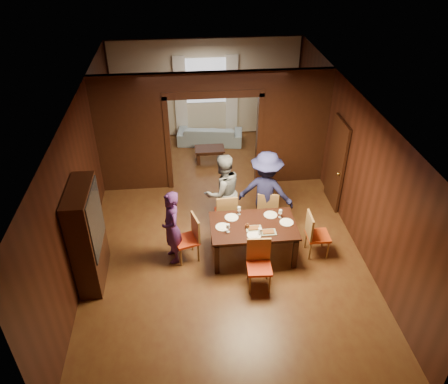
{
  "coord_description": "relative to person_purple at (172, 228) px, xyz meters",
  "views": [
    {
      "loc": [
        -0.68,
        -7.78,
        6.0
      ],
      "look_at": [
        0.05,
        -0.4,
        1.05
      ],
      "focal_mm": 35.0,
      "sensor_mm": 36.0,
      "label": 1
    }
  ],
  "objects": [
    {
      "name": "sofa",
      "position": [
        1.09,
        4.97,
        -0.5
      ],
      "size": [
        1.97,
        1.0,
        0.55
      ],
      "primitive_type": "imported",
      "rotation": [
        0.0,
        0.0,
        2.99
      ],
      "color": "#8CA5B7",
      "rests_on": "floor"
    },
    {
      "name": "wineglass_far",
      "position": [
        1.35,
        0.32,
        0.07
      ],
      "size": [
        0.08,
        0.08,
        0.18
      ],
      "primitive_type": null,
      "color": "white",
      "rests_on": "dining_table"
    },
    {
      "name": "room_walls",
      "position": [
        1.04,
        3.01,
        0.73
      ],
      "size": [
        5.52,
        9.01,
        2.9
      ],
      "color": "black",
      "rests_on": "floor"
    },
    {
      "name": "hutch",
      "position": [
        -1.49,
        -0.38,
        0.22
      ],
      "size": [
        0.4,
        1.2,
        2.0
      ],
      "primitive_type": "cube",
      "color": "black",
      "rests_on": "floor"
    },
    {
      "name": "person_navy",
      "position": [
        1.98,
        0.85,
        0.14
      ],
      "size": [
        1.35,
        1.07,
        1.83
      ],
      "primitive_type": "imported",
      "rotation": [
        0.0,
        0.0,
        2.76
      ],
      "color": "#18193E",
      "rests_on": "floor"
    },
    {
      "name": "curtain_right",
      "position": [
        1.79,
        5.52,
        0.47
      ],
      "size": [
        0.35,
        0.06,
        2.4
      ],
      "primitive_type": "cube",
      "color": "white",
      "rests_on": "back_wall"
    },
    {
      "name": "wineglass_right",
      "position": [
        2.15,
        0.14,
        0.07
      ],
      "size": [
        0.08,
        0.08,
        0.18
      ],
      "primitive_type": null,
      "color": "white",
      "rests_on": "dining_table"
    },
    {
      "name": "dining_table",
      "position": [
        1.58,
        -0.05,
        -0.4
      ],
      "size": [
        1.67,
        1.04,
        0.76
      ],
      "primitive_type": "cube",
      "color": "black",
      "rests_on": "floor"
    },
    {
      "name": "plate_near",
      "position": [
        1.54,
        -0.37,
        -0.01
      ],
      "size": [
        0.27,
        0.27,
        0.01
      ],
      "primitive_type": "cylinder",
      "color": "white",
      "rests_on": "dining_table"
    },
    {
      "name": "chair_near",
      "position": [
        1.57,
        -0.92,
        -0.29
      ],
      "size": [
        0.46,
        0.46,
        0.97
      ],
      "primitive_type": null,
      "rotation": [
        0.0,
        0.0,
        -0.05
      ],
      "color": "red",
      "rests_on": "floor"
    },
    {
      "name": "window_far",
      "position": [
        1.04,
        5.56,
        0.92
      ],
      "size": [
        1.2,
        0.03,
        1.3
      ],
      "primitive_type": "cube",
      "color": "silver",
      "rests_on": "back_wall"
    },
    {
      "name": "chair_far_r",
      "position": [
        2.03,
        0.86,
        -0.29
      ],
      "size": [
        0.51,
        0.51,
        0.97
      ],
      "primitive_type": null,
      "rotation": [
        0.0,
        0.0,
        2.98
      ],
      "color": "orange",
      "rests_on": "floor"
    },
    {
      "name": "plate_right",
      "position": [
        2.24,
        -0.04,
        -0.01
      ],
      "size": [
        0.27,
        0.27,
        0.01
      ],
      "primitive_type": "cylinder",
      "color": "white",
      "rests_on": "dining_table"
    },
    {
      "name": "chair_far_l",
      "position": [
        1.13,
        0.81,
        -0.29
      ],
      "size": [
        0.46,
        0.46,
        0.97
      ],
      "primitive_type": null,
      "rotation": [
        0.0,
        0.0,
        3.18
      ],
      "color": "red",
      "rests_on": "floor"
    },
    {
      "name": "curtain_left",
      "position": [
        0.29,
        5.52,
        0.47
      ],
      "size": [
        0.35,
        0.06,
        2.4
      ],
      "primitive_type": "cube",
      "color": "white",
      "rests_on": "back_wall"
    },
    {
      "name": "plate_far_l",
      "position": [
        1.19,
        0.22,
        -0.01
      ],
      "size": [
        0.27,
        0.27,
        0.01
      ],
      "primitive_type": "cylinder",
      "color": "silver",
      "rests_on": "dining_table"
    },
    {
      "name": "plate_left",
      "position": [
        0.98,
        -0.06,
        -0.01
      ],
      "size": [
        0.27,
        0.27,
        0.01
      ],
      "primitive_type": "cylinder",
      "color": "white",
      "rests_on": "dining_table"
    },
    {
      "name": "platter_a",
      "position": [
        1.57,
        -0.18,
        0.0
      ],
      "size": [
        0.3,
        0.2,
        0.04
      ],
      "primitive_type": "cube",
      "color": "gray",
      "rests_on": "dining_table"
    },
    {
      "name": "serving_bowl",
      "position": [
        1.68,
        0.07,
        0.02
      ],
      "size": [
        0.31,
        0.31,
        0.08
      ],
      "primitive_type": "imported",
      "color": "black",
      "rests_on": "dining_table"
    },
    {
      "name": "wineglass_left",
      "position": [
        1.06,
        -0.22,
        0.07
      ],
      "size": [
        0.08,
        0.08,
        0.18
      ],
      "primitive_type": null,
      "color": "white",
      "rests_on": "dining_table"
    },
    {
      "name": "tumbler",
      "position": [
        1.66,
        -0.35,
        0.05
      ],
      "size": [
        0.07,
        0.07,
        0.14
      ],
      "primitive_type": "cylinder",
      "color": "white",
      "rests_on": "dining_table"
    },
    {
      "name": "person_purple",
      "position": [
        0.0,
        0.0,
        0.0
      ],
      "size": [
        0.5,
        0.64,
        1.56
      ],
      "primitive_type": "imported",
      "rotation": [
        0.0,
        0.0,
        -1.31
      ],
      "color": "#441F5C",
      "rests_on": "floor"
    },
    {
      "name": "condiment_jar",
      "position": [
        1.45,
        -0.14,
        0.04
      ],
      "size": [
        0.08,
        0.08,
        0.11
      ],
      "primitive_type": null,
      "color": "#462210",
      "rests_on": "dining_table"
    },
    {
      "name": "person_grey",
      "position": [
        1.08,
        0.99,
        0.1
      ],
      "size": [
        1.05,
        0.95,
        1.75
      ],
      "primitive_type": "imported",
      "rotation": [
        0.0,
        0.0,
        3.56
      ],
      "color": "#5B5D63",
      "rests_on": "floor"
    },
    {
      "name": "door_right",
      "position": [
        3.74,
        1.62,
        0.27
      ],
      "size": [
        0.06,
        0.9,
        2.1
      ],
      "primitive_type": "cube",
      "color": "black",
      "rests_on": "floor"
    },
    {
      "name": "platter_b",
      "position": [
        1.83,
        -0.32,
        0.0
      ],
      "size": [
        0.3,
        0.2,
        0.04
      ],
      "primitive_type": "cube",
      "color": "gray",
      "rests_on": "dining_table"
    },
    {
      "name": "coffee_table",
      "position": [
        1.0,
        3.88,
        -0.58
      ],
      "size": [
        0.8,
        0.5,
        0.4
      ],
      "primitive_type": "cube",
      "color": "black",
      "rests_on": "floor"
    },
    {
      "name": "chair_left",
      "position": [
        0.27,
        -0.02,
        -0.29
      ],
      "size": [
        0.55,
        0.55,
        0.97
      ],
      "primitive_type": null,
      "rotation": [
        0.0,
        0.0,
        -1.28
      ],
      "color": "red",
      "rests_on": "floor"
    },
    {
      "name": "ceiling",
      "position": [
        1.04,
        1.12,
        2.12
      ],
      "size": [
        5.5,
        9.0,
        0.02
      ],
      "primitive_type": "cube",
      "color": "silver",
      "rests_on": "room_walls"
    },
    {
      "name": "plate_far_r",
      "position": [
        1.97,
        0.23,
        -0.01
      ],
      "size": [
        0.27,
        0.27,
        0.01
      ],
      "primitive_type": "cylinder",
      "color": "silver",
      "rests_on": "dining_table"
    },
    {
      "name": "floor",
      "position": [
        1.04,
        1.12,
        -0.78
      ],
      "size": [
        9.0,
        9.0,
        0.0
      ],
      "primitive_type": "plane",
      "color": "#4F2716",
      "rests_on": "ground"
    },
    {
      "name": "chair_right",
      "position": [
        2.88,
        -0.13,
        -0.29
      ],
      "size": [
        0.45,
        0.45,
        0.97
      ],
      "primitive_type": null,
      "rotation": [
        0.0,
        0.0,
        1.55
      ],
      "color": "#CF4113",
      "rests_on": "floor"
    }
  ]
}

